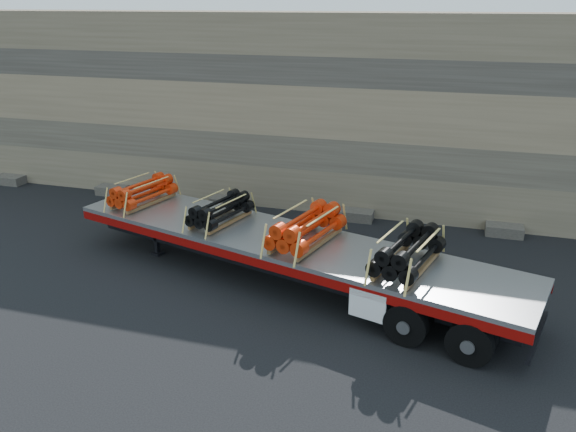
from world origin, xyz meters
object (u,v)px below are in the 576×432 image
Objects in this scene: trailer at (284,260)px; bundle_front at (143,192)px; bundle_midrear at (306,228)px; bundle_rear at (408,252)px; bundle_midfront at (220,211)px.

bundle_front is at bearing 180.00° from trailer.
bundle_rear is (2.71, -0.74, -0.01)m from bundle_midrear.
bundle_rear reaches higher than bundle_front.
trailer is at bearing 0.00° from bundle_midfront.
bundle_rear reaches higher than trailer.
trailer is at bearing 0.00° from bundle_front.
bundle_midrear is (2.77, -0.76, 0.07)m from bundle_midfront.
trailer is 1.29m from bundle_midrear.
bundle_midfront is at bearing 180.00° from bundle_rear.
bundle_rear is (5.48, -1.50, 0.05)m from bundle_midfront.
bundle_rear reaches higher than bundle_midfront.
bundle_front is 5.98m from bundle_midrear.
bundle_midfront is 0.87× the size of bundle_rear.
bundle_front is 1.04× the size of bundle_midfront.
trailer is at bearing 180.00° from bundle_rear.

